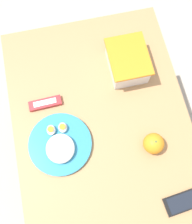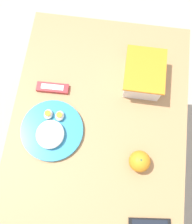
# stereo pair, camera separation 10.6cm
# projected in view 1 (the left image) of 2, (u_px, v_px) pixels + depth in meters

# --- Properties ---
(ground_plane) EXTENTS (10.00, 10.00, 0.00)m
(ground_plane) POSITION_uv_depth(u_px,v_px,m) (100.00, 154.00, 1.79)
(ground_plane) COLOR #B2A899
(table) EXTENTS (1.07, 0.72, 0.75)m
(table) POSITION_uv_depth(u_px,v_px,m) (103.00, 136.00, 1.19)
(table) COLOR #AD7F51
(table) RESTS_ON ground_plane
(food_container) EXTENTS (0.20, 0.16, 0.10)m
(food_container) POSITION_uv_depth(u_px,v_px,m) (127.00, 63.00, 1.11)
(food_container) COLOR white
(food_container) RESTS_ON table
(orange_fruit) EXTENTS (0.08, 0.08, 0.08)m
(orange_fruit) POSITION_uv_depth(u_px,v_px,m) (154.00, 144.00, 1.01)
(orange_fruit) COLOR orange
(orange_fruit) RESTS_ON table
(rice_plate) EXTENTS (0.25, 0.25, 0.05)m
(rice_plate) POSITION_uv_depth(u_px,v_px,m) (60.00, 144.00, 1.03)
(rice_plate) COLOR teal
(rice_plate) RESTS_ON table
(candy_bar) EXTENTS (0.04, 0.14, 0.02)m
(candy_bar) POSITION_uv_depth(u_px,v_px,m) (45.00, 103.00, 1.09)
(candy_bar) COLOR #B7282D
(candy_bar) RESTS_ON table
(cell_phone) EXTENTS (0.08, 0.16, 0.01)m
(cell_phone) POSITION_uv_depth(u_px,v_px,m) (185.00, 201.00, 0.98)
(cell_phone) COLOR black
(cell_phone) RESTS_ON table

